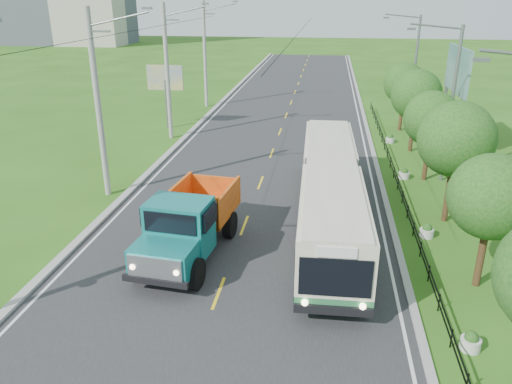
% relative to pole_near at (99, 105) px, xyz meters
% --- Properties ---
extents(ground, '(240.00, 240.00, 0.00)m').
position_rel_pole_near_xyz_m(ground, '(8.26, -9.00, -5.09)').
color(ground, '#2C5814').
rests_on(ground, ground).
extents(road, '(14.00, 120.00, 0.02)m').
position_rel_pole_near_xyz_m(road, '(8.26, 11.00, -5.08)').
color(road, '#28282B').
rests_on(road, ground).
extents(curb_left, '(0.40, 120.00, 0.15)m').
position_rel_pole_near_xyz_m(curb_left, '(1.06, 11.00, -5.02)').
color(curb_left, '#9E9E99').
rests_on(curb_left, ground).
extents(curb_right, '(0.30, 120.00, 0.10)m').
position_rel_pole_near_xyz_m(curb_right, '(15.41, 11.00, -5.04)').
color(curb_right, '#9E9E99').
rests_on(curb_right, ground).
extents(edge_line_left, '(0.12, 120.00, 0.00)m').
position_rel_pole_near_xyz_m(edge_line_left, '(1.61, 11.00, -5.07)').
color(edge_line_left, silver).
rests_on(edge_line_left, road).
extents(edge_line_right, '(0.12, 120.00, 0.00)m').
position_rel_pole_near_xyz_m(edge_line_right, '(14.91, 11.00, -5.07)').
color(edge_line_right, silver).
rests_on(edge_line_right, road).
extents(centre_dash, '(0.12, 2.20, 0.00)m').
position_rel_pole_near_xyz_m(centre_dash, '(8.26, -9.00, -5.07)').
color(centre_dash, yellow).
rests_on(centre_dash, road).
extents(railing_right, '(0.04, 40.00, 0.60)m').
position_rel_pole_near_xyz_m(railing_right, '(16.26, 5.00, -4.79)').
color(railing_right, black).
rests_on(railing_right, ground).
extents(pole_near, '(3.51, 0.32, 10.00)m').
position_rel_pole_near_xyz_m(pole_near, '(0.00, 0.00, 0.00)').
color(pole_near, gray).
rests_on(pole_near, ground).
extents(pole_mid, '(3.51, 0.32, 10.00)m').
position_rel_pole_near_xyz_m(pole_mid, '(0.00, 12.00, 0.00)').
color(pole_mid, gray).
rests_on(pole_mid, ground).
extents(pole_far, '(3.51, 0.32, 10.00)m').
position_rel_pole_near_xyz_m(pole_far, '(0.00, 24.00, 0.00)').
color(pole_far, gray).
rests_on(pole_far, ground).
extents(tree_second, '(3.18, 3.26, 5.30)m').
position_rel_pole_near_xyz_m(tree_second, '(18.12, -6.86, -1.57)').
color(tree_second, '#382314').
rests_on(tree_second, ground).
extents(tree_third, '(3.60, 3.62, 6.00)m').
position_rel_pole_near_xyz_m(tree_third, '(18.12, -0.86, -1.11)').
color(tree_third, '#382314').
rests_on(tree_third, ground).
extents(tree_fourth, '(3.24, 3.31, 5.40)m').
position_rel_pole_near_xyz_m(tree_fourth, '(18.12, 5.14, -1.51)').
color(tree_fourth, '#382314').
rests_on(tree_fourth, ground).
extents(tree_fifth, '(3.48, 3.52, 5.80)m').
position_rel_pole_near_xyz_m(tree_fifth, '(18.12, 11.14, -1.24)').
color(tree_fifth, '#382314').
rests_on(tree_fifth, ground).
extents(tree_back, '(3.30, 3.36, 5.50)m').
position_rel_pole_near_xyz_m(tree_back, '(18.12, 17.14, -1.44)').
color(tree_back, '#382314').
rests_on(tree_back, ground).
extents(streetlight_mid, '(3.02, 0.20, 9.07)m').
position_rel_pole_near_xyz_m(streetlight_mid, '(18.90, 5.00, -0.19)').
color(streetlight_mid, slate).
rests_on(streetlight_mid, ground).
extents(streetlight_far, '(3.02, 0.20, 9.07)m').
position_rel_pole_near_xyz_m(streetlight_far, '(18.90, 19.00, -0.19)').
color(streetlight_far, slate).
rests_on(streetlight_far, ground).
extents(planter_front, '(0.64, 0.64, 0.67)m').
position_rel_pole_near_xyz_m(planter_front, '(16.86, -11.00, -4.81)').
color(planter_front, silver).
rests_on(planter_front, ground).
extents(planter_near, '(0.64, 0.64, 0.67)m').
position_rel_pole_near_xyz_m(planter_near, '(16.86, -3.00, -4.81)').
color(planter_near, silver).
rests_on(planter_near, ground).
extents(planter_mid, '(0.64, 0.64, 0.67)m').
position_rel_pole_near_xyz_m(planter_mid, '(16.86, 5.00, -4.81)').
color(planter_mid, silver).
rests_on(planter_mid, ground).
extents(planter_far, '(0.64, 0.64, 0.67)m').
position_rel_pole_near_xyz_m(planter_far, '(16.86, 13.00, -4.81)').
color(planter_far, silver).
rests_on(planter_far, ground).
extents(billboard_left, '(3.00, 0.20, 5.20)m').
position_rel_pole_near_xyz_m(billboard_left, '(-1.24, 15.00, -1.23)').
color(billboard_left, slate).
rests_on(billboard_left, ground).
extents(billboard_right, '(0.24, 6.00, 7.30)m').
position_rel_pole_near_xyz_m(billboard_right, '(20.56, 11.00, 0.25)').
color(billboard_right, slate).
rests_on(billboard_right, ground).
extents(bus, '(3.09, 16.50, 3.17)m').
position_rel_pole_near_xyz_m(bus, '(12.31, -2.34, -3.19)').
color(bus, '#2D7040').
rests_on(bus, ground).
extents(dump_truck, '(3.33, 7.16, 2.91)m').
position_rel_pole_near_xyz_m(dump_truck, '(6.42, -6.23, -3.45)').
color(dump_truck, '#127070').
rests_on(dump_truck, ground).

